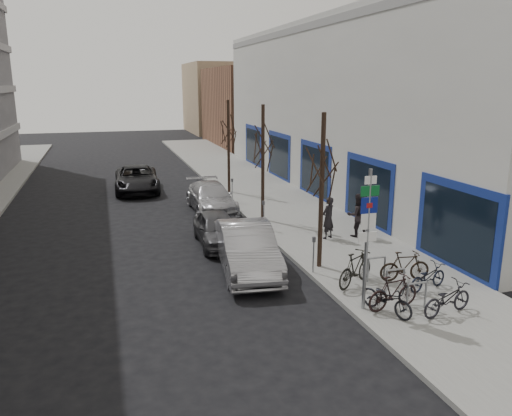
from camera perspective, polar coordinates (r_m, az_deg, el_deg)
ground at (r=14.04m, az=3.25°, el=-13.16°), size 120.00×120.00×0.00m
sidewalk_east at (r=24.28m, az=5.04°, el=-1.13°), size 5.00×70.00×0.15m
commercial_building at (r=35.02m, az=20.97°, el=10.84°), size 20.00×32.00×10.00m
brick_building_far at (r=54.59m, az=1.52°, el=11.53°), size 12.00×14.00×8.00m
tan_building_far at (r=69.07m, az=-2.14°, el=12.47°), size 13.00×12.00×9.00m
highway_sign_pole at (r=14.08m, az=12.62°, el=-2.62°), size 0.55×0.10×4.20m
bike_rack at (r=15.86m, az=15.62°, el=-7.78°), size 0.66×2.26×0.83m
tree_near at (r=16.88m, az=7.63°, el=6.06°), size 1.80×1.80×5.50m
tree_mid at (r=22.90m, az=0.80°, el=8.27°), size 1.80×1.80×5.50m
tree_far at (r=29.13m, az=-3.19°, el=9.49°), size 1.80×1.80×5.50m
meter_front at (r=17.00m, az=6.60°, el=-4.92°), size 0.10×0.08×1.27m
meter_mid at (r=21.92m, az=0.86°, el=-0.47°), size 0.10×0.08×1.27m
meter_back at (r=27.07m, az=-2.74°, el=2.33°), size 0.10×0.08×1.27m
bike_near_left at (r=14.56m, az=14.75°, el=-9.70°), size 1.11×1.76×1.03m
bike_near_right at (r=14.85m, az=15.43°, el=-9.22°), size 1.79×0.75×1.05m
bike_mid_curb at (r=16.53m, az=19.06°, el=-7.24°), size 1.65×0.90×0.96m
bike_mid_inner at (r=16.23m, az=11.31°, el=-6.74°), size 1.92×1.45×1.15m
bike_far_curb at (r=14.99m, az=21.04°, el=-9.39°), size 1.84×0.89×1.08m
bike_far_inner at (r=16.98m, az=16.65°, el=-6.36°), size 1.75×0.77×1.03m
parked_car_front at (r=17.40m, az=-1.06°, el=-4.64°), size 2.34×5.24×1.67m
parked_car_mid at (r=20.35m, az=-4.48°, el=-2.38°), size 1.70×3.99×1.34m
parked_car_back at (r=25.71m, az=-5.16°, el=1.21°), size 2.03×4.97×1.44m
lane_car at (r=31.22m, az=-13.47°, el=3.25°), size 2.78×5.62×1.53m
pedestrian_near at (r=20.77m, az=8.24°, el=-1.12°), size 0.76×0.67×1.76m
pedestrian_far at (r=21.25m, az=11.50°, el=-0.77°), size 0.73×0.54×1.86m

